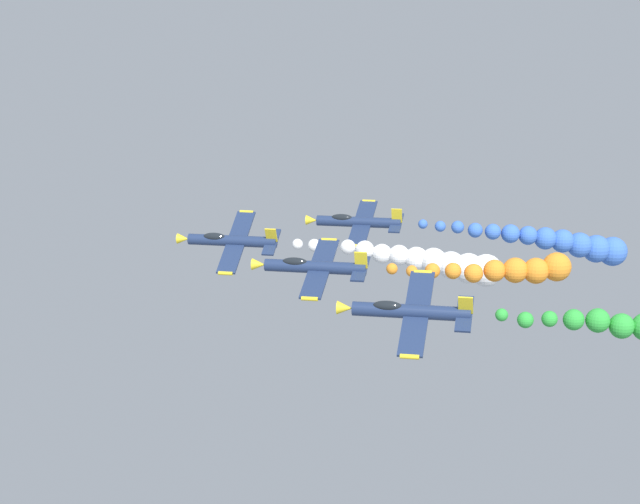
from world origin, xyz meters
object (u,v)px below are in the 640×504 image
Objects in this scene: airplane_lead at (231,241)px; airplane_left_inner at (313,267)px; airplane_right_inner at (357,222)px; airplane_left_outer at (409,311)px.

airplane_left_inner is (-11.24, -10.75, 0.44)m from airplane_lead.
airplane_lead reaches higher than airplane_left_inner.
airplane_left_inner is 1.00× the size of airplane_right_inner.
airplane_lead is 30.73m from airplane_left_outer.
airplane_lead is at bearing 42.01° from airplane_left_outer.
airplane_right_inner is at bearing 16.15° from airplane_left_outer.
airplane_left_outer reaches higher than airplane_lead.
airplane_lead is 15.56m from airplane_left_inner.
airplane_left_outer is at bearing -163.85° from airplane_right_inner.
airplane_left_outer is at bearing -137.99° from airplane_lead.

